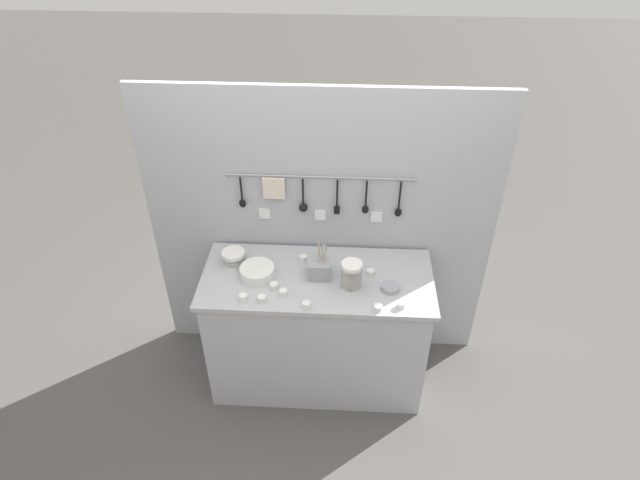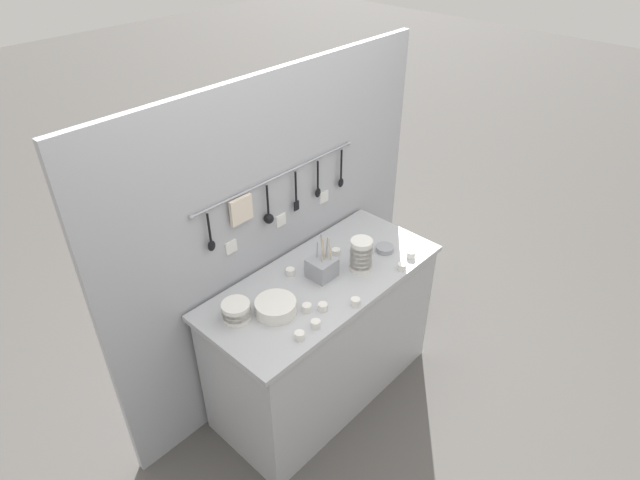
{
  "view_description": "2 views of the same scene",
  "coord_description": "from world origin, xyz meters",
  "px_view_note": "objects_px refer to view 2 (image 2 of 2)",
  "views": [
    {
      "loc": [
        0.16,
        -2.48,
        3.02
      ],
      "look_at": [
        0.02,
        0.02,
        1.17
      ],
      "focal_mm": 30.0,
      "sensor_mm": 36.0,
      "label": 1
    },
    {
      "loc": [
        -1.69,
        -1.56,
        2.74
      ],
      "look_at": [
        -0.06,
        -0.03,
        1.2
      ],
      "focal_mm": 30.0,
      "sensor_mm": 36.0,
      "label": 2
    }
  ],
  "objects_px": {
    "cutlery_caddy": "(322,267)",
    "cup_front_left": "(411,254)",
    "cup_edge_near": "(402,267)",
    "cup_front_right": "(290,272)",
    "bowl_stack_wide_centre": "(236,311)",
    "bowl_stack_nested_right": "(361,255)",
    "plate_stack": "(276,307)",
    "cup_back_left": "(307,308)",
    "cup_mid_row": "(356,248)",
    "cup_beside_plates": "(323,307)",
    "steel_mixing_bowl": "(385,249)",
    "cup_centre": "(336,252)",
    "cup_edge_far": "(299,335)",
    "cup_back_right": "(355,302)",
    "cup_by_caddy": "(316,324)"
  },
  "relations": [
    {
      "from": "cup_by_caddy",
      "to": "cup_mid_row",
      "type": "distance_m",
      "value": 0.68
    },
    {
      "from": "bowl_stack_wide_centre",
      "to": "plate_stack",
      "type": "distance_m",
      "value": 0.2
    },
    {
      "from": "plate_stack",
      "to": "cup_edge_near",
      "type": "relative_size",
      "value": 4.32
    },
    {
      "from": "cup_mid_row",
      "to": "cup_back_left",
      "type": "bearing_deg",
      "value": -164.77
    },
    {
      "from": "steel_mixing_bowl",
      "to": "cup_centre",
      "type": "distance_m",
      "value": 0.29
    },
    {
      "from": "cup_back_left",
      "to": "cup_edge_far",
      "type": "distance_m",
      "value": 0.2
    },
    {
      "from": "bowl_stack_wide_centre",
      "to": "cup_edge_near",
      "type": "xyz_separation_m",
      "value": [
        0.89,
        -0.37,
        -0.03
      ]
    },
    {
      "from": "steel_mixing_bowl",
      "to": "cup_back_left",
      "type": "height_order",
      "value": "cup_back_left"
    },
    {
      "from": "steel_mixing_bowl",
      "to": "cup_mid_row",
      "type": "bearing_deg",
      "value": 132.28
    },
    {
      "from": "cup_front_left",
      "to": "cup_beside_plates",
      "type": "xyz_separation_m",
      "value": [
        -0.68,
        0.07,
        0.0
      ]
    },
    {
      "from": "cup_mid_row",
      "to": "cup_back_right",
      "type": "height_order",
      "value": "same"
    },
    {
      "from": "cup_by_caddy",
      "to": "cup_back_right",
      "type": "distance_m",
      "value": 0.26
    },
    {
      "from": "cutlery_caddy",
      "to": "cup_edge_near",
      "type": "xyz_separation_m",
      "value": [
        0.35,
        -0.29,
        -0.04
      ]
    },
    {
      "from": "bowl_stack_wide_centre",
      "to": "plate_stack",
      "type": "relative_size",
      "value": 0.68
    },
    {
      "from": "cup_back_left",
      "to": "cup_front_right",
      "type": "relative_size",
      "value": 1.0
    },
    {
      "from": "cutlery_caddy",
      "to": "cup_by_caddy",
      "type": "distance_m",
      "value": 0.41
    },
    {
      "from": "cup_centre",
      "to": "cup_beside_plates",
      "type": "bearing_deg",
      "value": -146.4
    },
    {
      "from": "cup_front_left",
      "to": "plate_stack",
      "type": "bearing_deg",
      "value": 165.18
    },
    {
      "from": "bowl_stack_wide_centre",
      "to": "cup_edge_near",
      "type": "height_order",
      "value": "bowl_stack_wide_centre"
    },
    {
      "from": "bowl_stack_wide_centre",
      "to": "cup_front_right",
      "type": "height_order",
      "value": "bowl_stack_wide_centre"
    },
    {
      "from": "bowl_stack_wide_centre",
      "to": "cup_back_right",
      "type": "bearing_deg",
      "value": -37.43
    },
    {
      "from": "cup_edge_far",
      "to": "cup_front_right",
      "type": "relative_size",
      "value": 1.0
    },
    {
      "from": "cup_front_left",
      "to": "cup_beside_plates",
      "type": "relative_size",
      "value": 1.0
    },
    {
      "from": "bowl_stack_wide_centre",
      "to": "cup_edge_near",
      "type": "bearing_deg",
      "value": -22.56
    },
    {
      "from": "plate_stack",
      "to": "cup_beside_plates",
      "type": "xyz_separation_m",
      "value": [
        0.17,
        -0.16,
        -0.02
      ]
    },
    {
      "from": "bowl_stack_nested_right",
      "to": "cup_centre",
      "type": "height_order",
      "value": "bowl_stack_nested_right"
    },
    {
      "from": "cup_edge_near",
      "to": "cup_beside_plates",
      "type": "distance_m",
      "value": 0.56
    },
    {
      "from": "bowl_stack_nested_right",
      "to": "cup_front_left",
      "type": "relative_size",
      "value": 3.96
    },
    {
      "from": "cutlery_caddy",
      "to": "bowl_stack_wide_centre",
      "type": "bearing_deg",
      "value": 171.78
    },
    {
      "from": "bowl_stack_wide_centre",
      "to": "bowl_stack_nested_right",
      "type": "distance_m",
      "value": 0.76
    },
    {
      "from": "cup_beside_plates",
      "to": "bowl_stack_nested_right",
      "type": "bearing_deg",
      "value": 11.1
    },
    {
      "from": "bowl_stack_nested_right",
      "to": "cup_front_right",
      "type": "xyz_separation_m",
      "value": [
        -0.31,
        0.25,
        -0.08
      ]
    },
    {
      "from": "plate_stack",
      "to": "cup_back_left",
      "type": "bearing_deg",
      "value": -42.89
    },
    {
      "from": "plate_stack",
      "to": "cup_centre",
      "type": "bearing_deg",
      "value": 10.39
    },
    {
      "from": "cup_edge_near",
      "to": "cup_front_right",
      "type": "height_order",
      "value": "same"
    },
    {
      "from": "bowl_stack_nested_right",
      "to": "cup_front_right",
      "type": "height_order",
      "value": "bowl_stack_nested_right"
    },
    {
      "from": "steel_mixing_bowl",
      "to": "cup_edge_far",
      "type": "bearing_deg",
      "value": -170.6
    },
    {
      "from": "bowl_stack_wide_centre",
      "to": "bowl_stack_nested_right",
      "type": "xyz_separation_m",
      "value": [
        0.74,
        -0.19,
        0.05
      ]
    },
    {
      "from": "bowl_stack_wide_centre",
      "to": "steel_mixing_bowl",
      "type": "bearing_deg",
      "value": -10.99
    },
    {
      "from": "cup_front_left",
      "to": "cup_beside_plates",
      "type": "distance_m",
      "value": 0.69
    },
    {
      "from": "steel_mixing_bowl",
      "to": "cup_edge_near",
      "type": "relative_size",
      "value": 2.15
    },
    {
      "from": "cup_back_left",
      "to": "cup_beside_plates",
      "type": "bearing_deg",
      "value": -42.57
    },
    {
      "from": "cup_front_left",
      "to": "cup_front_right",
      "type": "bearing_deg",
      "value": 146.39
    },
    {
      "from": "bowl_stack_nested_right",
      "to": "cup_front_left",
      "type": "bearing_deg",
      "value": -26.48
    },
    {
      "from": "plate_stack",
      "to": "cup_mid_row",
      "type": "xyz_separation_m",
      "value": [
        0.69,
        0.05,
        -0.02
      ]
    },
    {
      "from": "cutlery_caddy",
      "to": "cup_front_left",
      "type": "distance_m",
      "value": 0.55
    },
    {
      "from": "plate_stack",
      "to": "cutlery_caddy",
      "type": "distance_m",
      "value": 0.38
    },
    {
      "from": "steel_mixing_bowl",
      "to": "cup_back_right",
      "type": "bearing_deg",
      "value": -159.53
    },
    {
      "from": "bowl_stack_nested_right",
      "to": "cup_centre",
      "type": "distance_m",
      "value": 0.21
    },
    {
      "from": "plate_stack",
      "to": "steel_mixing_bowl",
      "type": "relative_size",
      "value": 2.01
    }
  ]
}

